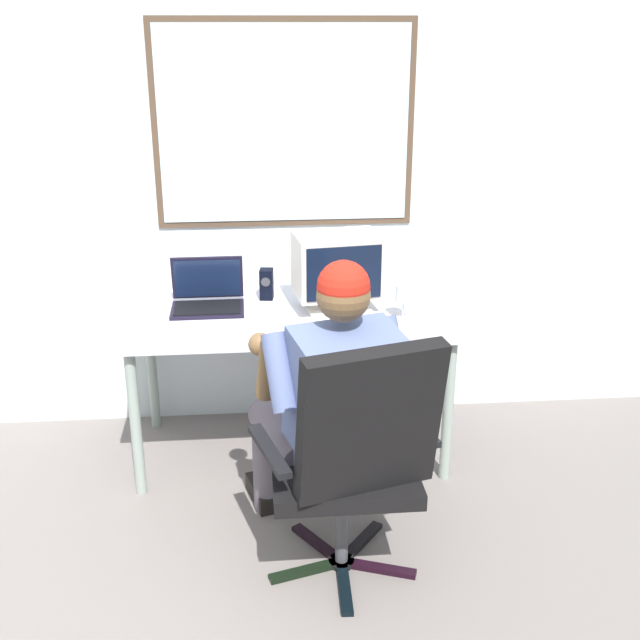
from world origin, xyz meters
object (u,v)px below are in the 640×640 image
at_px(desk, 290,323).
at_px(office_chair, 355,451).
at_px(person_seated, 329,400).
at_px(crt_monitor, 337,267).
at_px(desk_speaker, 266,284).
at_px(wine_glass, 404,295).
at_px(laptop, 208,295).

height_order(desk, office_chair, office_chair).
bearing_deg(person_seated, office_chair, -75.82).
distance_m(crt_monitor, desk_speaker, 0.38).
relative_size(crt_monitor, wine_glass, 2.61).
distance_m(office_chair, wine_glass, 0.95).
bearing_deg(office_chair, crt_monitor, 87.58).
xyz_separation_m(person_seated, wine_glass, (0.39, 0.58, 0.21)).
xyz_separation_m(crt_monitor, wine_glass, (0.28, -0.15, -0.09)).
bearing_deg(desk_speaker, desk, -59.34).
distance_m(person_seated, wine_glass, 0.73).
height_order(office_chair, desk_speaker, office_chair).
xyz_separation_m(office_chair, crt_monitor, (0.04, 1.00, 0.37)).
height_order(crt_monitor, desk_speaker, crt_monitor).
xyz_separation_m(desk, person_seated, (0.11, -0.74, -0.03)).
height_order(laptop, desk_speaker, laptop).
bearing_deg(wine_glass, desk_speaker, 151.59).
bearing_deg(person_seated, wine_glass, 56.18).
distance_m(wine_glass, desk_speaker, 0.68).
distance_m(crt_monitor, wine_glass, 0.33).
height_order(crt_monitor, wine_glass, crt_monitor).
bearing_deg(crt_monitor, desk, 178.69).
distance_m(person_seated, crt_monitor, 0.80).
bearing_deg(person_seated, desk, 98.49).
xyz_separation_m(desk, wine_glass, (0.50, -0.16, 0.17)).
relative_size(office_chair, crt_monitor, 2.48).
xyz_separation_m(office_chair, laptop, (-0.55, 1.08, 0.23)).
bearing_deg(desk, laptop, 168.22).
distance_m(desk, wine_glass, 0.55).
relative_size(office_chair, laptop, 3.03).
bearing_deg(desk, office_chair, -79.99).
bearing_deg(wine_glass, office_chair, -110.90).
relative_size(desk, crt_monitor, 3.70).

